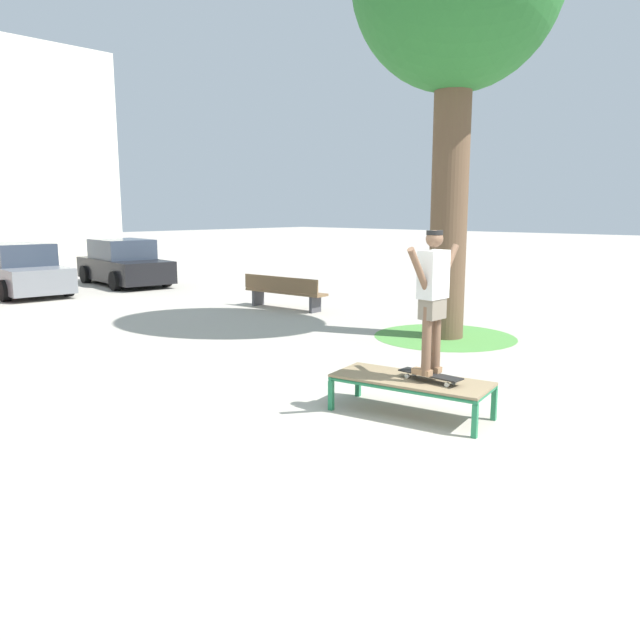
{
  "coord_description": "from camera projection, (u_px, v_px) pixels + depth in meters",
  "views": [
    {
      "loc": [
        -5.58,
        -3.55,
        2.48
      ],
      "look_at": [
        0.6,
        2.13,
        1.0
      ],
      "focal_mm": 35.35,
      "sensor_mm": 36.0,
      "label": 1
    }
  ],
  "objects": [
    {
      "name": "ground_plane",
      "position": [
        426.0,
        440.0,
        6.84
      ],
      "size": [
        120.0,
        120.0,
        0.0
      ],
      "primitive_type": "plane",
      "color": "#B2AA9E"
    },
    {
      "name": "skate_box",
      "position": [
        411.0,
        382.0,
        7.62
      ],
      "size": [
        1.09,
        2.01,
        0.46
      ],
      "color": "#237A4C",
      "rests_on": "ground"
    },
    {
      "name": "skateboard",
      "position": [
        430.0,
        375.0,
        7.48
      ],
      "size": [
        0.21,
        0.8,
        0.09
      ],
      "color": "black",
      "rests_on": "skate_box"
    },
    {
      "name": "skater",
      "position": [
        433.0,
        292.0,
        7.3
      ],
      "size": [
        1.0,
        0.28,
        1.69
      ],
      "color": "brown",
      "rests_on": "skateboard"
    },
    {
      "name": "grass_patch_near_right",
      "position": [
        445.0,
        337.0,
        12.4
      ],
      "size": [
        2.77,
        2.77,
        0.01
      ],
      "primitive_type": "cylinder",
      "color": "#519342",
      "rests_on": "ground"
    },
    {
      "name": "car_grey",
      "position": [
        21.0,
        271.0,
        18.59
      ],
      "size": [
        2.25,
        4.36,
        1.5
      ],
      "color": "slate",
      "rests_on": "ground"
    },
    {
      "name": "car_black",
      "position": [
        124.0,
        264.0,
        20.91
      ],
      "size": [
        2.34,
        4.39,
        1.5
      ],
      "color": "black",
      "rests_on": "ground"
    },
    {
      "name": "park_bench",
      "position": [
        284.0,
        291.0,
        15.8
      ],
      "size": [
        0.62,
        2.43,
        0.83
      ],
      "color": "brown",
      "rests_on": "ground"
    }
  ]
}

